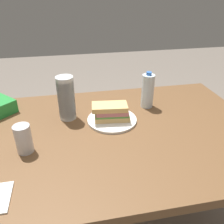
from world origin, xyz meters
name	(u,v)px	position (x,y,z in m)	size (l,w,h in m)	color
dining_table	(104,147)	(0.00, 0.00, 0.63)	(1.50, 0.92, 0.72)	brown
paper_plate	(112,120)	(-0.06, -0.09, 0.73)	(0.25, 0.25, 0.01)	white
sandwich	(111,112)	(-0.05, -0.09, 0.78)	(0.19, 0.11, 0.08)	#DBB26B
water_bottle_tall	(148,91)	(-0.27, -0.21, 0.82)	(0.07, 0.07, 0.20)	silver
plastic_cup_stack	(66,98)	(0.16, -0.16, 0.83)	(0.08, 0.08, 0.22)	silver
soda_can_silver	(24,139)	(0.34, 0.08, 0.78)	(0.07, 0.07, 0.12)	silver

